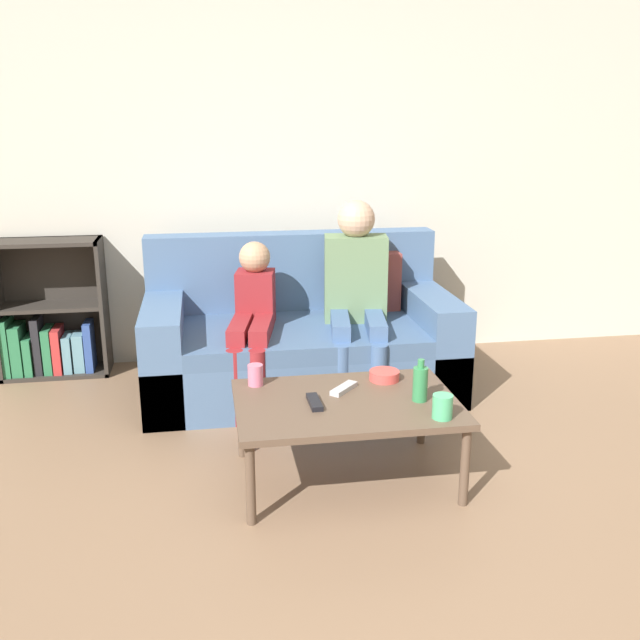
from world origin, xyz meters
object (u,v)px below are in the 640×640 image
(person_adult, at_px, (356,285))
(tv_remote_0, at_px, (314,402))
(cup_far, at_px, (442,407))
(snack_bowl, at_px, (384,375))
(bottle, at_px, (420,383))
(bookshelf, at_px, (50,324))
(tv_remote_1, at_px, (344,388))
(couch, at_px, (300,342))
(coffee_table, at_px, (346,408))
(person_child, at_px, (253,314))
(cup_near, at_px, (255,375))

(person_adult, relative_size, tv_remote_0, 6.55)
(cup_far, relative_size, snack_bowl, 0.71)
(person_adult, relative_size, bottle, 5.88)
(bookshelf, bearing_deg, tv_remote_1, -44.42)
(bookshelf, xyz_separation_m, tv_remote_0, (1.42, -1.68, 0.07))
(couch, relative_size, bottle, 9.38)
(couch, bearing_deg, coffee_table, -87.82)
(tv_remote_0, height_order, bottle, bottle)
(person_child, distance_m, snack_bowl, 0.97)
(couch, xyz_separation_m, tv_remote_1, (0.06, -1.04, 0.11))
(coffee_table, bearing_deg, cup_near, 146.68)
(person_adult, xyz_separation_m, cup_near, (-0.65, -0.81, -0.21))
(person_child, xyz_separation_m, cup_near, (-0.05, -0.75, -0.08))
(bookshelf, bearing_deg, person_adult, -18.05)
(person_adult, xyz_separation_m, snack_bowl, (-0.04, -0.84, -0.24))
(coffee_table, relative_size, cup_near, 9.79)
(cup_far, distance_m, tv_remote_1, 0.50)
(person_child, distance_m, tv_remote_0, 1.04)
(person_adult, relative_size, person_child, 1.25)
(coffee_table, distance_m, cup_far, 0.44)
(couch, relative_size, snack_bowl, 12.54)
(couch, xyz_separation_m, person_adult, (0.31, -0.10, 0.36))
(bottle, bearing_deg, tv_remote_1, 151.50)
(couch, relative_size, person_adult, 1.59)
(snack_bowl, bearing_deg, couch, 106.14)
(cup_near, height_order, bottle, bottle)
(couch, distance_m, cup_near, 0.98)
(person_child, bearing_deg, cup_near, -82.57)
(couch, bearing_deg, cup_far, -74.14)
(cup_far, bearing_deg, bookshelf, 135.19)
(cup_far, bearing_deg, coffee_table, 144.97)
(person_adult, distance_m, snack_bowl, 0.88)
(person_child, xyz_separation_m, cup_far, (0.69, -1.25, -0.08))
(bookshelf, distance_m, person_child, 1.40)
(bookshelf, height_order, cup_near, bookshelf)
(bookshelf, distance_m, snack_bowl, 2.30)
(bookshelf, xyz_separation_m, cup_near, (1.18, -1.41, 0.11))
(person_child, bearing_deg, bookshelf, 162.82)
(person_adult, distance_m, person_child, 0.62)
(couch, distance_m, person_adult, 0.49)
(couch, xyz_separation_m, tv_remote_0, (-0.10, -1.17, 0.11))
(bookshelf, height_order, person_adult, person_adult)
(cup_far, xyz_separation_m, tv_remote_0, (-0.50, 0.23, -0.04))
(cup_near, height_order, tv_remote_0, cup_near)
(couch, height_order, cup_near, couch)
(bookshelf, relative_size, person_child, 0.96)
(person_adult, bearing_deg, coffee_table, -95.86)
(tv_remote_0, bearing_deg, cup_far, -25.58)
(couch, xyz_separation_m, coffee_table, (0.04, -1.15, 0.06))
(person_adult, height_order, tv_remote_1, person_adult)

